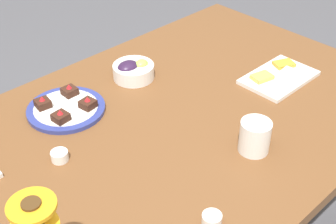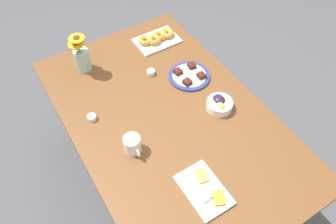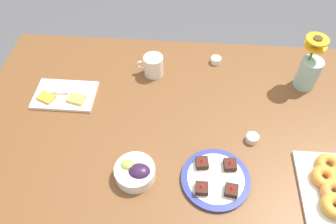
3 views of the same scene
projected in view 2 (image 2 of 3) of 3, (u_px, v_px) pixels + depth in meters
The scene contains 10 objects.
ground_plane at pixel (168, 180), 2.35m from camera, with size 6.00×6.00×0.00m, color #4C4C51.
dining_table at pixel (168, 126), 1.84m from camera, with size 1.60×1.00×0.74m.
coffee_mug at pixel (132, 144), 1.60m from camera, with size 0.12×0.09×0.10m.
grape_bowl at pixel (219, 104), 1.79m from camera, with size 0.14×0.14×0.07m.
cheese_platter at pixel (204, 190), 1.49m from camera, with size 0.26×0.17×0.03m.
croissant_platter at pixel (157, 38), 2.15m from camera, with size 0.19×0.28×0.05m.
jam_cup_honey at pixel (92, 117), 1.75m from camera, with size 0.05×0.05×0.03m.
jam_cup_berry at pixel (151, 72), 1.96m from camera, with size 0.05×0.05×0.03m.
dessert_plate at pixel (189, 76), 1.95m from camera, with size 0.25×0.25×0.05m.
flower_vase at pixel (82, 58), 1.93m from camera, with size 0.11×0.11×0.25m.
Camera 2 is at (0.92, -0.57, 2.14)m, focal length 35.00 mm.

